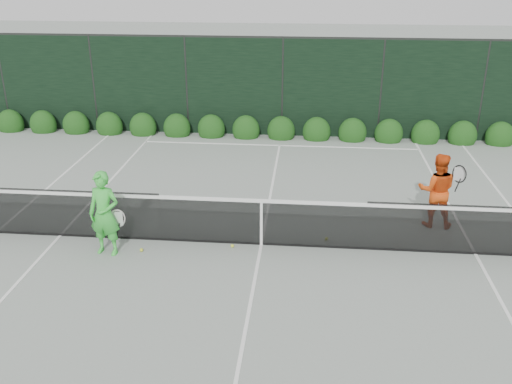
# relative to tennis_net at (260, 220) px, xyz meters

# --- Properties ---
(ground) EXTENTS (80.00, 80.00, 0.00)m
(ground) POSITION_rel_tennis_net_xyz_m (0.02, 0.00, -0.53)
(ground) COLOR gray
(ground) RESTS_ON ground
(tennis_net) EXTENTS (12.90, 0.10, 1.07)m
(tennis_net) POSITION_rel_tennis_net_xyz_m (0.00, 0.00, 0.00)
(tennis_net) COLOR black
(tennis_net) RESTS_ON ground
(player_woman) EXTENTS (0.67, 0.47, 1.65)m
(player_woman) POSITION_rel_tennis_net_xyz_m (-2.87, -0.60, 0.29)
(player_woman) COLOR green
(player_woman) RESTS_ON ground
(player_man) EXTENTS (0.90, 0.70, 1.59)m
(player_man) POSITION_rel_tennis_net_xyz_m (3.56, 1.24, 0.27)
(player_man) COLOR #E24C13
(player_man) RESTS_ON ground
(court_lines) EXTENTS (11.03, 23.83, 0.01)m
(court_lines) POSITION_rel_tennis_net_xyz_m (0.02, 0.00, -0.53)
(court_lines) COLOR white
(court_lines) RESTS_ON ground
(windscreen_fence) EXTENTS (32.00, 21.07, 3.06)m
(windscreen_fence) POSITION_rel_tennis_net_xyz_m (0.02, -2.71, 0.98)
(windscreen_fence) COLOR black
(windscreen_fence) RESTS_ON ground
(hedge_row) EXTENTS (31.66, 0.65, 0.94)m
(hedge_row) POSITION_rel_tennis_net_xyz_m (0.02, 7.15, -0.30)
(hedge_row) COLOR #0F350E
(hedge_row) RESTS_ON ground
(tennis_balls) EXTENTS (3.63, 0.88, 0.07)m
(tennis_balls) POSITION_rel_tennis_net_xyz_m (-0.49, -0.11, -0.50)
(tennis_balls) COLOR #CDD62F
(tennis_balls) RESTS_ON ground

